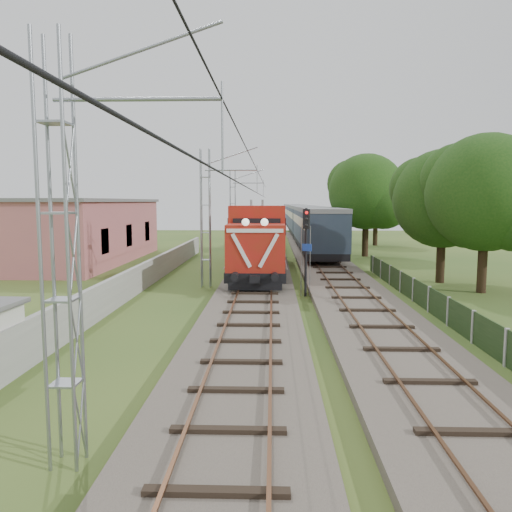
{
  "coord_description": "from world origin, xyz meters",
  "views": [
    {
      "loc": [
        0.89,
        -16.95,
        5.01
      ],
      "look_at": [
        0.05,
        8.67,
        2.2
      ],
      "focal_mm": 35.0,
      "sensor_mm": 36.0,
      "label": 1
    }
  ],
  "objects": [
    {
      "name": "ground",
      "position": [
        0.0,
        0.0,
        0.0
      ],
      "size": [
        140.0,
        140.0,
        0.0
      ],
      "primitive_type": "plane",
      "color": "#32501E",
      "rests_on": "ground"
    },
    {
      "name": "track_main",
      "position": [
        0.0,
        7.0,
        0.18
      ],
      "size": [
        4.2,
        70.0,
        0.45
      ],
      "color": "#6B6054",
      "rests_on": "ground"
    },
    {
      "name": "track_side",
      "position": [
        5.0,
        20.0,
        0.18
      ],
      "size": [
        4.2,
        80.0,
        0.45
      ],
      "color": "#6B6054",
      "rests_on": "ground"
    },
    {
      "name": "catenary",
      "position": [
        -2.95,
        12.0,
        4.05
      ],
      "size": [
        3.31,
        70.0,
        8.0
      ],
      "color": "gray",
      "rests_on": "ground"
    },
    {
      "name": "boundary_wall",
      "position": [
        -6.5,
        12.0,
        0.75
      ],
      "size": [
        0.25,
        40.0,
        1.5
      ],
      "primitive_type": "cube",
      "color": "#9E9E99",
      "rests_on": "ground"
    },
    {
      "name": "station_building",
      "position": [
        -15.0,
        24.0,
        2.63
      ],
      "size": [
        8.4,
        20.4,
        5.22
      ],
      "color": "#AF5E5E",
      "rests_on": "ground"
    },
    {
      "name": "fence",
      "position": [
        8.0,
        3.0,
        0.6
      ],
      "size": [
        0.12,
        32.0,
        1.2
      ],
      "color": "black",
      "rests_on": "ground"
    },
    {
      "name": "locomotive",
      "position": [
        0.0,
        17.54,
        2.38
      ],
      "size": [
        3.23,
        18.47,
        4.69
      ],
      "color": "black",
      "rests_on": "ground"
    },
    {
      "name": "coach_rake",
      "position": [
        5.0,
        55.81,
        2.69
      ],
      "size": [
        3.29,
        73.42,
        3.81
      ],
      "color": "black",
      "rests_on": "ground"
    },
    {
      "name": "signal_post",
      "position": [
        2.66,
        9.11,
        3.21
      ],
      "size": [
        0.49,
        0.4,
        4.67
      ],
      "color": "black",
      "rests_on": "ground"
    },
    {
      "name": "tree_a",
      "position": [
        12.51,
        10.57,
        5.41
      ],
      "size": [
        6.69,
        6.37,
        8.67
      ],
      "color": "#362216",
      "rests_on": "ground"
    },
    {
      "name": "tree_b",
      "position": [
        11.37,
        13.98,
        5.1
      ],
      "size": [
        6.31,
        6.01,
        8.18
      ],
      "color": "#362216",
      "rests_on": "ground"
    },
    {
      "name": "tree_c",
      "position": [
        9.48,
        28.78,
        5.81
      ],
      "size": [
        7.19,
        6.84,
        9.31
      ],
      "color": "#362216",
      "rests_on": "ground"
    },
    {
      "name": "tree_d",
      "position": [
        12.73,
        40.29,
        5.06
      ],
      "size": [
        6.26,
        5.96,
        8.12
      ],
      "color": "#362216",
      "rests_on": "ground"
    }
  ]
}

